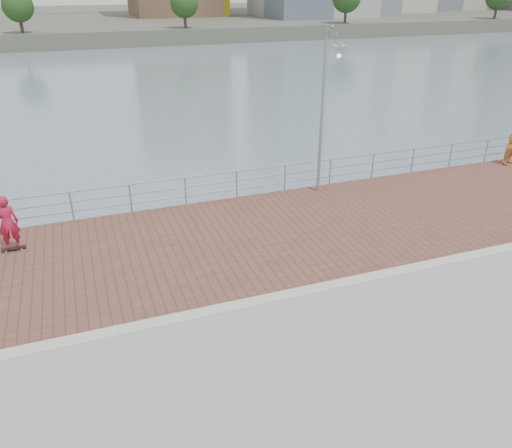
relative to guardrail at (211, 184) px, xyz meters
name	(u,v)px	position (x,y,z in m)	size (l,w,h in m)	color
water	(280,354)	(0.00, -7.00, -2.69)	(400.00, 400.00, 0.00)	slate
brick_lane	(240,239)	(0.00, -3.40, -0.68)	(40.00, 6.80, 0.02)	brown
curb	(281,296)	(0.00, -7.00, -0.66)	(40.00, 0.40, 0.06)	#B7B5AD
far_shore	(80,20)	(0.00, 115.50, -1.44)	(320.00, 95.00, 2.50)	#4C5142
guardrail	(211,184)	(0.00, 0.00, 0.00)	(39.06, 0.06, 1.13)	#8C9EA8
street_lamp	(329,86)	(4.33, -0.94, 3.62)	(0.44, 1.29, 6.06)	gray
skateboard	(14,248)	(-7.01, -1.68, -0.61)	(0.74, 0.23, 0.08)	black
skateboarder	(7,223)	(-7.01, -1.68, 0.31)	(0.66, 0.43, 1.80)	#B21737
shoreline_trees	(260,0)	(28.18, 70.00, 3.88)	(169.71, 5.21, 6.95)	#473323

